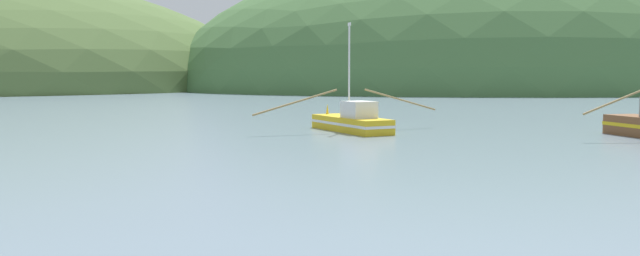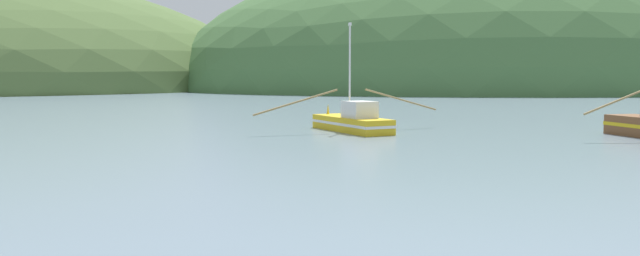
{
  "view_description": "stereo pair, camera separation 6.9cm",
  "coord_description": "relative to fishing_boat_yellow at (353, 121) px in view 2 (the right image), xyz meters",
  "views": [
    {
      "loc": [
        -8.54,
        6.11,
        3.57
      ],
      "look_at": [
        -2.1,
        29.87,
        1.4
      ],
      "focal_mm": 33.46,
      "sensor_mm": 36.0,
      "label": 1
    },
    {
      "loc": [
        -8.48,
        6.09,
        3.57
      ],
      "look_at": [
        -2.1,
        29.87,
        1.4
      ],
      "focal_mm": 33.46,
      "sensor_mm": 36.0,
      "label": 2
    }
  ],
  "objects": [
    {
      "name": "fishing_boat_yellow",
      "position": [
        0.0,
        0.0,
        0.0
      ],
      "size": [
        13.16,
        7.47,
        6.94
      ],
      "rotation": [
        0.0,
        0.0,
        1.77
      ],
      "color": "gold",
      "rests_on": "ground"
    },
    {
      "name": "hill_far_right",
      "position": [
        76.53,
        113.51,
        -0.66
      ],
      "size": [
        173.28,
        138.63,
        71.23
      ],
      "primitive_type": "ellipsoid",
      "color": "#47703D",
      "rests_on": "ground"
    }
  ]
}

